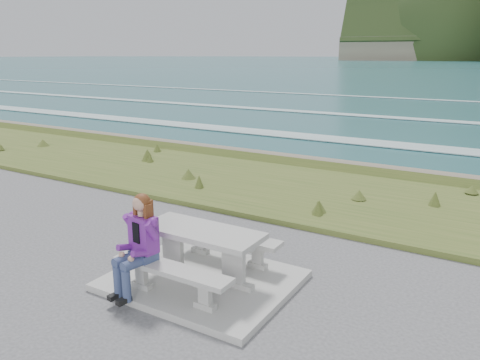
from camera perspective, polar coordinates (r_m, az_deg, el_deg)
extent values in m
cube|color=#A3A39E|center=(7.08, -4.57, -12.07)|extent=(2.60, 2.10, 0.10)
cube|color=#A3A39E|center=(7.34, -8.08, -10.37)|extent=(0.62, 0.12, 0.08)
cube|color=#A3A39E|center=(7.22, -8.17, -8.25)|extent=(0.34, 0.09, 0.51)
cube|color=#A3A39E|center=(7.11, -8.26, -6.07)|extent=(0.62, 0.12, 0.08)
cube|color=#A3A39E|center=(6.77, -0.77, -12.50)|extent=(0.62, 0.12, 0.08)
cube|color=#A3A39E|center=(6.64, -0.78, -10.25)|extent=(0.34, 0.09, 0.51)
cube|color=#A3A39E|center=(6.52, -0.79, -7.90)|extent=(0.62, 0.12, 0.08)
cube|color=#A3A39E|center=(6.77, -4.71, -6.33)|extent=(1.80, 0.75, 0.08)
cube|color=#A3A39E|center=(6.87, -11.83, -12.42)|extent=(0.30, 0.12, 0.08)
cube|color=#A3A39E|center=(6.80, -11.90, -11.29)|extent=(0.17, 0.09, 0.22)
cube|color=#A3A39E|center=(6.74, -11.97, -10.15)|extent=(0.30, 0.12, 0.08)
cube|color=#A3A39E|center=(6.26, -4.26, -15.02)|extent=(0.30, 0.12, 0.08)
cube|color=#A3A39E|center=(6.19, -4.29, -13.82)|extent=(0.17, 0.09, 0.22)
cube|color=#A3A39E|center=(6.12, -4.32, -12.59)|extent=(0.30, 0.12, 0.08)
cube|color=#A3A39E|center=(6.38, -8.37, -10.73)|extent=(1.80, 0.35, 0.07)
cube|color=#A3A39E|center=(7.84, -4.84, -8.54)|extent=(0.30, 0.12, 0.08)
cube|color=#A3A39E|center=(7.78, -4.87, -7.53)|extent=(0.17, 0.09, 0.22)
cube|color=#A3A39E|center=(7.73, -4.89, -6.50)|extent=(0.30, 0.12, 0.08)
cube|color=#A3A39E|center=(7.31, 2.16, -10.31)|extent=(0.30, 0.12, 0.08)
cube|color=#A3A39E|center=(7.25, 2.17, -9.24)|extent=(0.17, 0.09, 0.22)
cube|color=#A3A39E|center=(7.19, 2.18, -8.15)|extent=(0.30, 0.12, 0.08)
cube|color=#A3A39E|center=(7.41, -1.49, -6.78)|extent=(1.80, 0.35, 0.07)
cube|color=#3A521F|center=(11.24, 10.37, -2.09)|extent=(160.00, 4.50, 0.22)
cube|color=brown|center=(13.91, 14.64, 0.98)|extent=(160.00, 0.80, 2.20)
cube|color=silver|center=(20.09, 19.35, -0.22)|extent=(220.00, 3.00, 0.06)
cube|color=silver|center=(27.81, 22.85, 3.53)|extent=(220.00, 2.00, 0.06)
cube|color=silver|center=(39.59, 25.52, 6.38)|extent=(220.00, 1.40, 0.06)
cube|color=brown|center=(447.25, 26.23, 14.14)|extent=(201.55, 149.04, 18.00)
ellipsoid|color=black|center=(447.29, 26.28, 14.52)|extent=(211.86, 162.91, 151.34)
cube|color=navy|center=(6.62, -13.00, -11.27)|extent=(0.46, 0.73, 0.56)
cube|color=#6E218F|center=(6.53, -11.69, -6.43)|extent=(0.43, 0.29, 0.51)
sphere|color=tan|center=(6.37, -12.03, -2.77)|extent=(0.22, 0.22, 0.22)
sphere|color=#531E13|center=(6.38, -11.87, -2.64)|extent=(0.24, 0.24, 0.24)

